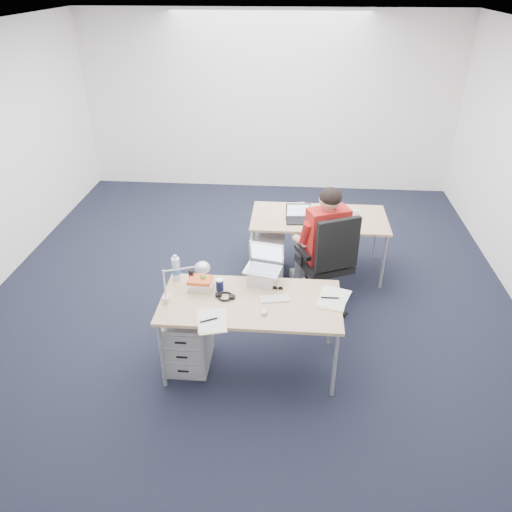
# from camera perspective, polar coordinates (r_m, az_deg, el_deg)

# --- Properties ---
(floor) EXTENTS (7.00, 7.00, 0.00)m
(floor) POSITION_cam_1_polar(r_m,az_deg,el_deg) (5.69, -0.81, -5.23)
(floor) COLOR black
(floor) RESTS_ON ground
(room) EXTENTS (6.02, 7.02, 2.80)m
(room) POSITION_cam_1_polar(r_m,az_deg,el_deg) (4.91, -0.95, 11.35)
(room) COLOR white
(room) RESTS_ON ground
(desk_near) EXTENTS (1.60, 0.80, 0.73)m
(desk_near) POSITION_cam_1_polar(r_m,az_deg,el_deg) (4.46, -0.61, -5.63)
(desk_near) COLOR tan
(desk_near) RESTS_ON ground
(desk_far) EXTENTS (1.60, 0.80, 0.73)m
(desk_far) POSITION_cam_1_polar(r_m,az_deg,el_deg) (5.99, 7.20, 4.04)
(desk_far) COLOR tan
(desk_far) RESTS_ON ground
(office_chair) EXTENTS (0.96, 0.96, 1.15)m
(office_chair) POSITION_cam_1_polar(r_m,az_deg,el_deg) (5.52, 7.85, -2.70)
(office_chair) COLOR black
(office_chair) RESTS_ON ground
(seated_person) EXTENTS (0.62, 0.83, 1.38)m
(seated_person) POSITION_cam_1_polar(r_m,az_deg,el_deg) (5.49, 7.37, 1.54)
(seated_person) COLOR #B21C19
(seated_person) RESTS_ON ground
(drawer_pedestal_near) EXTENTS (0.40, 0.50, 0.55)m
(drawer_pedestal_near) POSITION_cam_1_polar(r_m,az_deg,el_deg) (4.77, -7.80, -9.40)
(drawer_pedestal_near) COLOR #ABAEB1
(drawer_pedestal_near) RESTS_ON ground
(drawer_pedestal_far) EXTENTS (0.40, 0.50, 0.55)m
(drawer_pedestal_far) POSITION_cam_1_polar(r_m,az_deg,el_deg) (6.05, 1.32, 0.19)
(drawer_pedestal_far) COLOR #ABAEB1
(drawer_pedestal_far) RESTS_ON ground
(silver_laptop) EXTENTS (0.38, 0.32, 0.35)m
(silver_laptop) POSITION_cam_1_polar(r_m,az_deg,el_deg) (4.60, 0.77, -1.11)
(silver_laptop) COLOR silver
(silver_laptop) RESTS_ON desk_near
(wireless_keyboard) EXTENTS (0.27, 0.15, 0.01)m
(wireless_keyboard) POSITION_cam_1_polar(r_m,az_deg,el_deg) (4.45, 2.15, -4.91)
(wireless_keyboard) COLOR white
(wireless_keyboard) RESTS_ON desk_near
(computer_mouse) EXTENTS (0.08, 0.10, 0.03)m
(computer_mouse) POSITION_cam_1_polar(r_m,az_deg,el_deg) (4.28, 0.96, -6.38)
(computer_mouse) COLOR white
(computer_mouse) RESTS_ON desk_near
(headphones) EXTENTS (0.21, 0.18, 0.03)m
(headphones) POSITION_cam_1_polar(r_m,az_deg,el_deg) (4.48, -3.54, -4.57)
(headphones) COLOR black
(headphones) RESTS_ON desk_near
(can_koozie) EXTENTS (0.09, 0.09, 0.12)m
(can_koozie) POSITION_cam_1_polar(r_m,az_deg,el_deg) (4.56, -4.16, -3.29)
(can_koozie) COLOR #13173C
(can_koozie) RESTS_ON desk_near
(water_bottle) EXTENTS (0.10, 0.10, 0.26)m
(water_bottle) POSITION_cam_1_polar(r_m,az_deg,el_deg) (4.73, -9.15, -1.27)
(water_bottle) COLOR silver
(water_bottle) RESTS_ON desk_near
(bear_figurine) EXTENTS (0.09, 0.08, 0.14)m
(bear_figurine) POSITION_cam_1_polar(r_m,az_deg,el_deg) (4.60, -6.03, -2.89)
(bear_figurine) COLOR #367B20
(bear_figurine) RESTS_ON desk_near
(book_stack) EXTENTS (0.24, 0.18, 0.10)m
(book_stack) POSITION_cam_1_polar(r_m,az_deg,el_deg) (4.60, -6.34, -3.15)
(book_stack) COLOR silver
(book_stack) RESTS_ON desk_near
(cordless_phone) EXTENTS (0.04, 0.03, 0.15)m
(cordless_phone) POSITION_cam_1_polar(r_m,az_deg,el_deg) (4.65, -7.39, -2.45)
(cordless_phone) COLOR black
(cordless_phone) RESTS_ON desk_near
(papers_left) EXTENTS (0.28, 0.36, 0.01)m
(papers_left) POSITION_cam_1_polar(r_m,az_deg,el_deg) (4.20, -5.12, -7.44)
(papers_left) COLOR #FCFF93
(papers_left) RESTS_ON desk_near
(papers_right) EXTENTS (0.33, 0.40, 0.01)m
(papers_right) POSITION_cam_1_polar(r_m,az_deg,el_deg) (4.50, 8.74, -4.88)
(papers_right) COLOR #FCFF93
(papers_right) RESTS_ON desk_near
(sunglasses) EXTENTS (0.10, 0.05, 0.02)m
(sunglasses) POSITION_cam_1_polar(r_m,az_deg,el_deg) (4.58, 2.50, -3.72)
(sunglasses) COLOR black
(sunglasses) RESTS_ON desk_near
(desk_lamp) EXTENTS (0.41, 0.21, 0.44)m
(desk_lamp) POSITION_cam_1_polar(r_m,az_deg,el_deg) (4.34, -8.78, -2.89)
(desk_lamp) COLOR silver
(desk_lamp) RESTS_ON desk_near
(dark_laptop) EXTENTS (0.31, 0.30, 0.21)m
(dark_laptop) POSITION_cam_1_polar(r_m,az_deg,el_deg) (5.79, 4.90, 4.86)
(dark_laptop) COLOR black
(dark_laptop) RESTS_ON desk_far
(far_cup) EXTENTS (0.09, 0.09, 0.11)m
(far_cup) POSITION_cam_1_polar(r_m,az_deg,el_deg) (5.96, 11.34, 4.66)
(far_cup) COLOR white
(far_cup) RESTS_ON desk_far
(far_papers) EXTENTS (0.25, 0.30, 0.01)m
(far_papers) POSITION_cam_1_polar(r_m,az_deg,el_deg) (6.19, 4.91, 5.58)
(far_papers) COLOR white
(far_papers) RESTS_ON desk_far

